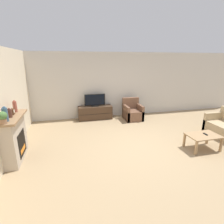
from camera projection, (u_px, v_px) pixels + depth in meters
ground_plane at (143, 146)px, 5.06m from camera, size 24.00×24.00×0.00m
wall_back at (116, 85)px, 7.47m from camera, size 12.00×0.06×2.70m
fireplace at (14, 138)px, 4.23m from camera, size 0.42×1.23×1.12m
mantel_vase_left at (5, 114)px, 3.69m from camera, size 0.11×0.11×0.33m
mantel_vase_centre_left at (10, 113)px, 3.96m from camera, size 0.10×0.10×0.22m
mantel_vase_right at (15, 106)px, 4.38m from camera, size 0.09×0.09×0.30m
mantel_clock at (13, 112)px, 4.17m from camera, size 0.08×0.11×0.15m
potted_plant at (3, 117)px, 3.55m from camera, size 0.18×0.18×0.26m
tv_stand at (95, 113)px, 7.28m from camera, size 1.39×0.45×0.55m
tv at (95, 101)px, 7.13m from camera, size 0.85×0.18×0.50m
armchair at (132, 113)px, 7.26m from camera, size 0.70×0.76×0.86m
coffee_table at (203, 137)px, 4.77m from camera, size 0.86×0.57×0.42m
remote at (205, 134)px, 4.78m from camera, size 0.05×0.15×0.02m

